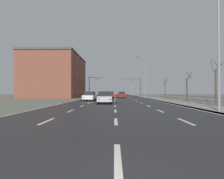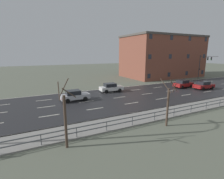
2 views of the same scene
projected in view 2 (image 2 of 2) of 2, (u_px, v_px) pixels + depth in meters
name	position (u px, v px, depth m)	size (l,w,h in m)	color
ground_plane	(200.00, 87.00, 34.66)	(160.00, 160.00, 0.12)	#5B6051
guardrail	(120.00, 122.00, 15.36)	(0.07, 34.88, 1.00)	#515459
traffic_signal_left	(204.00, 63.00, 43.80)	(4.81, 0.36, 6.26)	#38383A
car_far_right	(75.00, 95.00, 24.50)	(1.88, 4.12, 1.57)	#B7B7BC
car_near_right	(111.00, 87.00, 30.14)	(2.00, 4.18, 1.57)	silver
car_distant	(183.00, 84.00, 33.77)	(2.00, 4.19, 1.57)	maroon
car_far_left	(204.00, 85.00, 32.30)	(1.92, 4.14, 1.57)	maroon
brick_building	(162.00, 56.00, 49.53)	(13.30, 22.10, 11.64)	brown
bare_tree_near	(65.00, 119.00, 12.01)	(1.17, 1.17, 5.13)	#423328
bare_tree_mid	(168.00, 105.00, 15.72)	(1.20, 1.43, 4.63)	#423328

